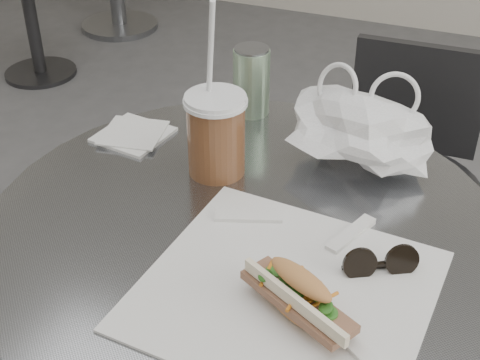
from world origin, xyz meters
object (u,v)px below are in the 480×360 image
at_px(cafe_table, 243,349).
at_px(bg_chair, 24,13).
at_px(chair_far, 391,224).
at_px(banh_mi, 299,296).
at_px(sunglasses, 380,263).
at_px(drink_can, 251,81).
at_px(iced_coffee, 216,133).

relative_size(cafe_table, bg_chair, 1.11).
relative_size(chair_far, bg_chair, 1.08).
xyz_separation_m(banh_mi, sunglasses, (0.07, 0.11, -0.02)).
bearing_deg(bg_chair, cafe_table, -38.14).
distance_m(chair_far, drink_can, 0.61).
distance_m(cafe_table, bg_chair, 2.25).
bearing_deg(chair_far, cafe_table, 75.67).
bearing_deg(iced_coffee, sunglasses, -25.98).
bearing_deg(banh_mi, chair_far, 117.19).
relative_size(banh_mi, drink_can, 1.61).
height_order(cafe_table, chair_far, chair_far).
bearing_deg(sunglasses, chair_far, 66.45).
distance_m(banh_mi, sunglasses, 0.14).
bearing_deg(drink_can, sunglasses, -47.78).
xyz_separation_m(iced_coffee, drink_can, (-0.02, 0.21, -0.01)).
distance_m(cafe_table, iced_coffee, 0.37).
xyz_separation_m(cafe_table, sunglasses, (0.21, -0.04, 0.29)).
xyz_separation_m(cafe_table, iced_coffee, (-0.09, 0.11, 0.34)).
xyz_separation_m(iced_coffee, sunglasses, (0.30, -0.14, -0.05)).
height_order(bg_chair, sunglasses, sunglasses).
bearing_deg(chair_far, bg_chair, -28.25).
distance_m(chair_far, iced_coffee, 0.73).
bearing_deg(chair_far, drink_can, 48.48).
distance_m(banh_mi, iced_coffee, 0.34).
distance_m(cafe_table, sunglasses, 0.36).
bearing_deg(chair_far, iced_coffee, 64.11).
distance_m(chair_far, banh_mi, 0.88).
relative_size(bg_chair, iced_coffee, 2.38).
height_order(bg_chair, drink_can, drink_can).
xyz_separation_m(chair_far, iced_coffee, (-0.23, -0.51, 0.48)).
height_order(chair_far, banh_mi, banh_mi).
bearing_deg(banh_mi, sunglasses, 84.85).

